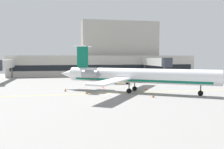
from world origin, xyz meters
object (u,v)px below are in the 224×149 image
object	(u,v)px
regional_jet	(136,76)
baggage_tug	(87,77)
fuel_tank	(118,73)
pushback_tractor	(120,80)

from	to	relation	value
regional_jet	baggage_tug	xyz separation A→B (m)	(-6.36, 25.92, -2.21)
baggage_tug	fuel_tank	bearing A→B (deg)	29.24
fuel_tank	baggage_tug	bearing A→B (deg)	-150.76
regional_jet	pushback_tractor	size ratio (longest dim) A/B	6.62
regional_jet	baggage_tug	bearing A→B (deg)	103.79
baggage_tug	pushback_tractor	distance (m)	13.09
baggage_tug	fuel_tank	distance (m)	12.13
baggage_tug	pushback_tractor	xyz separation A→B (m)	(6.89, -11.13, 0.05)
regional_jet	pushback_tractor	distance (m)	14.96
pushback_tractor	fuel_tank	size ratio (longest dim) A/B	0.63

